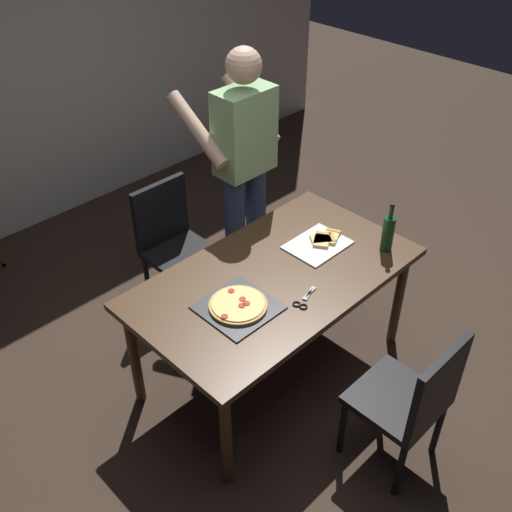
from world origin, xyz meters
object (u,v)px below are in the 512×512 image
(chair_near_camera, at_px, (414,398))
(person_serving_pizza, at_px, (243,163))
(dining_table, at_px, (275,285))
(pepperoni_pizza_on_tray, at_px, (238,306))
(chair_far_side, at_px, (172,239))
(wine_bottle, at_px, (388,233))
(kitchen_scissors, at_px, (303,301))

(chair_near_camera, distance_m, person_serving_pizza, 1.81)
(dining_table, bearing_deg, pepperoni_pizza_on_tray, -170.36)
(dining_table, bearing_deg, chair_far_side, 90.00)
(chair_near_camera, xyz_separation_m, person_serving_pizza, (0.46, 1.68, 0.49))
(chair_near_camera, relative_size, wine_bottle, 2.85)
(dining_table, relative_size, kitchen_scissors, 8.24)
(chair_far_side, bearing_deg, person_serving_pizza, -25.56)
(pepperoni_pizza_on_tray, relative_size, wine_bottle, 1.16)
(chair_far_side, xyz_separation_m, kitchen_scissors, (-0.06, -1.21, 0.24))
(kitchen_scissors, bearing_deg, pepperoni_pizza_on_tray, 143.50)
(pepperoni_pizza_on_tray, bearing_deg, kitchen_scissors, -36.50)
(chair_far_side, relative_size, kitchen_scissors, 4.53)
(chair_far_side, xyz_separation_m, person_serving_pizza, (0.46, -0.22, 0.49))
(pepperoni_pizza_on_tray, height_order, kitchen_scissors, pepperoni_pizza_on_tray)
(person_serving_pizza, xyz_separation_m, pepperoni_pizza_on_tray, (-0.80, -0.79, -0.23))
(wine_bottle, bearing_deg, chair_near_camera, -134.14)
(chair_near_camera, height_order, person_serving_pizza, person_serving_pizza)
(chair_near_camera, bearing_deg, person_serving_pizza, 74.69)
(chair_far_side, distance_m, pepperoni_pizza_on_tray, 1.09)
(wine_bottle, xyz_separation_m, kitchen_scissors, (-0.70, 0.03, -0.11))
(chair_near_camera, relative_size, chair_far_side, 1.00)
(dining_table, xyz_separation_m, person_serving_pizza, (0.46, 0.73, 0.32))
(person_serving_pizza, relative_size, wine_bottle, 5.54)
(person_serving_pizza, relative_size, pepperoni_pizza_on_tray, 4.76)
(wine_bottle, distance_m, kitchen_scissors, 0.71)
(wine_bottle, bearing_deg, kitchen_scissors, 177.45)
(chair_near_camera, xyz_separation_m, wine_bottle, (0.64, 0.66, 0.36))
(chair_far_side, bearing_deg, dining_table, -90.00)
(dining_table, bearing_deg, person_serving_pizza, 57.79)
(person_serving_pizza, height_order, kitchen_scissors, person_serving_pizza)
(chair_far_side, height_order, wine_bottle, wine_bottle)
(person_serving_pizza, relative_size, kitchen_scissors, 8.81)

